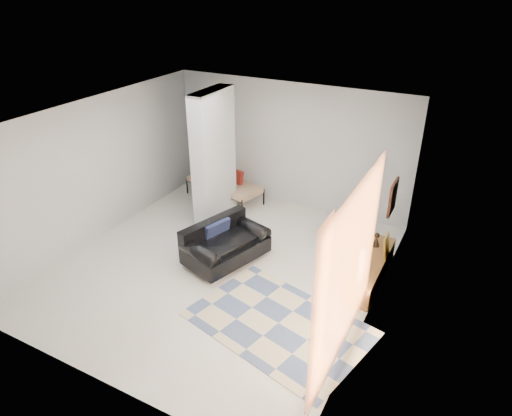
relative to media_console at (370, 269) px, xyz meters
The scene contains 17 objects.
floor 2.68m from the media_console, 160.29° to the right, with size 6.00×6.00×0.00m, color beige.
ceiling 3.73m from the media_console, 160.29° to the right, with size 6.00×6.00×0.00m, color white.
wall_back 3.49m from the media_console, 140.23° to the left, with size 6.00×6.00×0.00m, color #B5B7BA.
wall_front 4.80m from the media_console, 122.85° to the right, with size 6.00×6.00×0.00m, color #B5B7BA.
wall_left 5.48m from the media_console, behind, with size 6.00×6.00×0.00m, color #B5B7BA.
wall_right 1.52m from the media_console, 75.72° to the right, with size 6.00×6.00×0.00m, color #B5B7BA.
partition_column 3.88m from the media_console, 169.10° to the left, with size 0.35×1.20×2.80m, color silver.
hallway_door 5.12m from the media_console, 156.00° to the left, with size 0.85×0.06×2.04m, color silver.
curtain 2.41m from the media_console, 85.83° to the right, with size 2.55×2.55×0.00m, color #FF8943.
wall_art 1.46m from the media_console, ahead, with size 0.04×0.45×0.55m, color black.
media_console is the anchor object (origin of this frame).
loveseat 2.67m from the media_console, 165.09° to the right, with size 1.30×1.72×0.76m.
daybed 4.25m from the media_console, 158.19° to the left, with size 1.97×1.17×0.77m.
area_rug 2.03m from the media_console, 117.04° to the right, with size 2.67×1.78×0.01m, color beige.
cylinder_lamp 0.80m from the media_console, 91.81° to the right, with size 0.10×0.10×0.55m, color beige.
bronze_figurine 0.58m from the media_console, 95.98° to the left, with size 0.13×0.13×0.27m, color black, non-canonical shape.
vase 0.41m from the media_console, 100.02° to the right, with size 0.19×0.19×0.20m, color white.
Camera 1 is at (3.82, -5.86, 4.84)m, focal length 32.00 mm.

